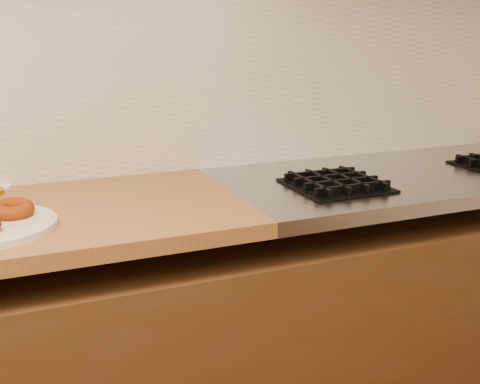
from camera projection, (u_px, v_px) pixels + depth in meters
name	position (u px, v px, depth m)	size (l,w,h in m)	color
wall_back	(22.00, 26.00, 1.56)	(4.00, 0.02, 2.70)	#BEAF94
stovetop	(414.00, 176.00, 1.84)	(1.30, 0.62, 0.04)	#9EA0A5
backsplash	(27.00, 81.00, 1.59)	(3.60, 0.02, 0.60)	beige
burner_grates	(426.00, 173.00, 1.75)	(0.91, 0.26, 0.03)	black
ring_donut	(13.00, 209.00, 1.31)	(0.10, 0.10, 0.03)	maroon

